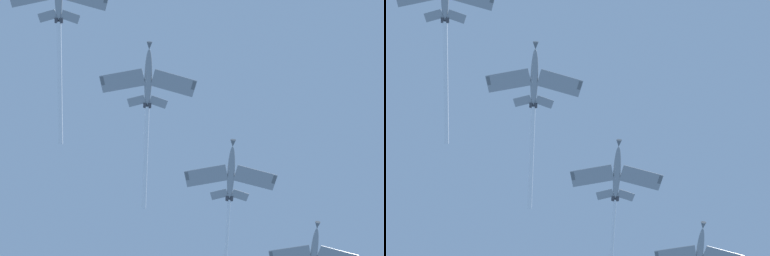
# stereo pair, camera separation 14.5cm
# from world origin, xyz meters

# --- Properties ---
(jet_lead) EXTENTS (20.01, 38.16, 9.22)m
(jet_lead) POSITION_xyz_m (-11.43, 13.57, 131.39)
(jet_lead) COLOR gray
(jet_second) EXTENTS (19.97, 35.84, 7.98)m
(jet_second) POSITION_xyz_m (4.14, 32.11, 128.85)
(jet_second) COLOR gray
(jet_third) EXTENTS (19.99, 37.42, 8.58)m
(jet_third) POSITION_xyz_m (19.65, 52.96, 125.20)
(jet_third) COLOR gray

